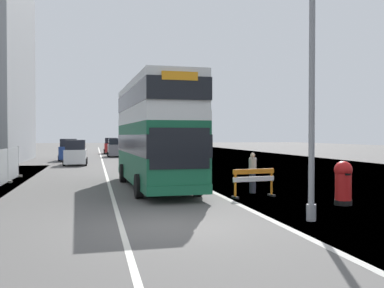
# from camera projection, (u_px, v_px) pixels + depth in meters

# --- Properties ---
(ground) EXTENTS (140.00, 280.00, 0.10)m
(ground) POSITION_uv_depth(u_px,v_px,m) (192.00, 226.00, 12.87)
(ground) COLOR #565451
(double_decker_bus) EXTENTS (3.07, 11.06, 5.11)m
(double_decker_bus) POSITION_uv_depth(u_px,v_px,m) (155.00, 132.00, 21.63)
(double_decker_bus) COLOR #145638
(double_decker_bus) RESTS_ON ground
(lamppost_foreground) EXTENTS (0.29, 0.70, 9.33)m
(lamppost_foreground) POSITION_uv_depth(u_px,v_px,m) (312.00, 73.00, 13.26)
(lamppost_foreground) COLOR gray
(lamppost_foreground) RESTS_ON ground
(red_pillar_postbox) EXTENTS (0.66, 0.66, 1.63)m
(red_pillar_postbox) POSITION_uv_depth(u_px,v_px,m) (343.00, 181.00, 16.38)
(red_pillar_postbox) COLOR black
(red_pillar_postbox) RESTS_ON ground
(roadworks_barrier) EXTENTS (1.91, 0.76, 1.18)m
(roadworks_barrier) POSITION_uv_depth(u_px,v_px,m) (254.00, 179.00, 18.43)
(roadworks_barrier) COLOR orange
(roadworks_barrier) RESTS_ON ground
(car_oncoming_near) EXTENTS (1.97, 4.34, 2.17)m
(car_oncoming_near) POSITION_uv_depth(u_px,v_px,m) (76.00, 153.00, 38.47)
(car_oncoming_near) COLOR silver
(car_oncoming_near) RESTS_ON ground
(car_receding_mid) EXTENTS (1.91, 4.08, 2.21)m
(car_receding_mid) POSITION_uv_depth(u_px,v_px,m) (69.00, 150.00, 44.88)
(car_receding_mid) COLOR navy
(car_receding_mid) RESTS_ON ground
(car_receding_far) EXTENTS (2.05, 4.03, 2.21)m
(car_receding_far) POSITION_uv_depth(u_px,v_px,m) (116.00, 148.00, 53.14)
(car_receding_far) COLOR slate
(car_receding_far) RESTS_ON ground
(car_far_side) EXTENTS (2.00, 4.28, 2.21)m
(car_far_side) POSITION_uv_depth(u_px,v_px,m) (111.00, 146.00, 62.44)
(car_far_side) COLOR maroon
(car_far_side) RESTS_ON ground
(pedestrian_at_kerb) EXTENTS (0.34, 0.34, 1.79)m
(pedestrian_at_kerb) POSITION_uv_depth(u_px,v_px,m) (253.00, 173.00, 19.83)
(pedestrian_at_kerb) COLOR #2D3342
(pedestrian_at_kerb) RESTS_ON ground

